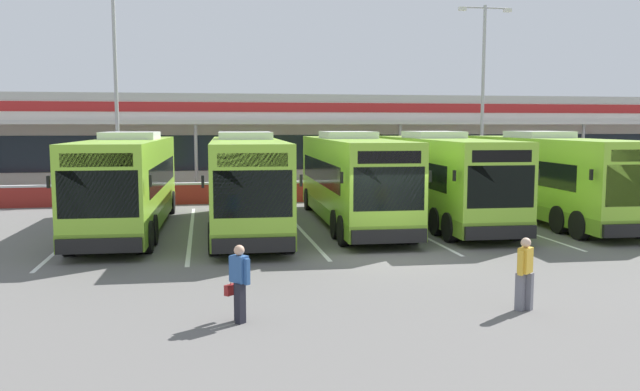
% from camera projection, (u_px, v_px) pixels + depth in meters
% --- Properties ---
extents(ground_plane, '(200.00, 200.00, 0.00)m').
position_uv_depth(ground_plane, '(393.00, 256.00, 20.05)').
color(ground_plane, '#605E5B').
extents(terminal_building, '(70.00, 13.00, 6.00)m').
position_uv_depth(terminal_building, '(285.00, 139.00, 46.03)').
color(terminal_building, beige).
rests_on(terminal_building, ground).
extents(red_barrier_wall, '(60.00, 0.40, 1.10)m').
position_uv_depth(red_barrier_wall, '(314.00, 191.00, 34.17)').
color(red_barrier_wall, maroon).
rests_on(red_barrier_wall, ground).
extents(coach_bus_leftmost, '(3.20, 12.22, 3.78)m').
position_uv_depth(coach_bus_leftmost, '(129.00, 184.00, 24.63)').
color(coach_bus_leftmost, '#8CC633').
rests_on(coach_bus_leftmost, ground).
extents(coach_bus_left_centre, '(3.20, 12.22, 3.78)m').
position_uv_depth(coach_bus_left_centre, '(246.00, 184.00, 24.72)').
color(coach_bus_left_centre, '#8CC633').
rests_on(coach_bus_left_centre, ground).
extents(coach_bus_centre, '(3.20, 12.22, 3.78)m').
position_uv_depth(coach_bus_centre, '(352.00, 181.00, 26.21)').
color(coach_bus_centre, '#8CC633').
rests_on(coach_bus_centre, ground).
extents(coach_bus_right_centre, '(3.20, 12.22, 3.78)m').
position_uv_depth(coach_bus_right_centre, '(440.00, 179.00, 26.91)').
color(coach_bus_right_centre, '#8CC633').
rests_on(coach_bus_right_centre, ground).
extents(coach_bus_rightmost, '(3.20, 12.22, 3.78)m').
position_uv_depth(coach_bus_rightmost, '(548.00, 178.00, 27.35)').
color(coach_bus_rightmost, '#8CC633').
rests_on(coach_bus_rightmost, ground).
extents(bay_stripe_far_west, '(0.14, 13.00, 0.01)m').
position_uv_depth(bay_stripe_far_west, '(77.00, 234.00, 24.06)').
color(bay_stripe_far_west, silver).
rests_on(bay_stripe_far_west, ground).
extents(bay_stripe_west, '(0.14, 13.00, 0.01)m').
position_uv_depth(bay_stripe_west, '(191.00, 230.00, 24.80)').
color(bay_stripe_west, silver).
rests_on(bay_stripe_west, ground).
extents(bay_stripe_mid_west, '(0.14, 13.00, 0.01)m').
position_uv_depth(bay_stripe_mid_west, '(299.00, 227.00, 25.55)').
color(bay_stripe_mid_west, silver).
rests_on(bay_stripe_mid_west, ground).
extents(bay_stripe_centre, '(0.14, 13.00, 0.01)m').
position_uv_depth(bay_stripe_centre, '(400.00, 224.00, 26.29)').
color(bay_stripe_centre, silver).
rests_on(bay_stripe_centre, ground).
extents(bay_stripe_mid_east, '(0.14, 13.00, 0.01)m').
position_uv_depth(bay_stripe_mid_east, '(496.00, 222.00, 27.04)').
color(bay_stripe_mid_east, silver).
rests_on(bay_stripe_mid_east, ground).
extents(bay_stripe_east, '(0.14, 13.00, 0.01)m').
position_uv_depth(bay_stripe_east, '(587.00, 219.00, 27.78)').
color(bay_stripe_east, silver).
rests_on(bay_stripe_east, ground).
extents(pedestrian_with_handbag, '(0.53, 0.60, 1.62)m').
position_uv_depth(pedestrian_with_handbag, '(239.00, 281.00, 13.26)').
color(pedestrian_with_handbag, black).
rests_on(pedestrian_with_handbag, ground).
extents(pedestrian_child, '(0.48, 0.41, 1.62)m').
position_uv_depth(pedestrian_child, '(525.00, 271.00, 14.09)').
color(pedestrian_child, slate).
rests_on(pedestrian_child, ground).
extents(lamp_post_west, '(3.24, 0.28, 11.00)m').
position_uv_depth(lamp_post_west, '(116.00, 82.00, 33.87)').
color(lamp_post_west, '#9E9EA3').
rests_on(lamp_post_west, ground).
extents(lamp_post_centre, '(3.24, 0.28, 11.00)m').
position_uv_depth(lamp_post_centre, '(483.00, 87.00, 38.04)').
color(lamp_post_centre, '#9E9EA3').
rests_on(lamp_post_centre, ground).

